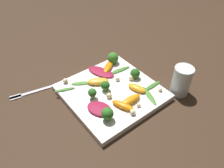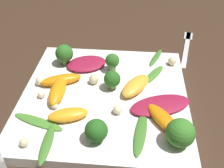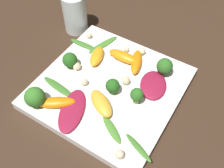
% 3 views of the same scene
% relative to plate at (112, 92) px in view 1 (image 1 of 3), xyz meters
% --- Properties ---
extents(ground_plane, '(2.40, 2.40, 0.00)m').
position_rel_plate_xyz_m(ground_plane, '(0.00, 0.00, -0.01)').
color(ground_plane, '#382619').
extents(plate, '(0.30, 0.30, 0.02)m').
position_rel_plate_xyz_m(plate, '(0.00, 0.00, 0.00)').
color(plate, white).
rests_on(plate, ground_plane).
extents(drinking_glass, '(0.06, 0.06, 0.10)m').
position_rel_plate_xyz_m(drinking_glass, '(0.13, 0.19, 0.04)').
color(drinking_glass, silver).
rests_on(drinking_glass, ground_plane).
extents(fork, '(0.05, 0.17, 0.01)m').
position_rel_plate_xyz_m(fork, '(-0.18, -0.22, -0.01)').
color(fork, silver).
rests_on(fork, ground_plane).
extents(radicchio_leaf_0, '(0.12, 0.08, 0.01)m').
position_rel_plate_xyz_m(radicchio_leaf_0, '(-0.10, 0.03, 0.02)').
color(radicchio_leaf_0, maroon).
rests_on(radicchio_leaf_0, plate).
extents(radicchio_leaf_1, '(0.10, 0.08, 0.01)m').
position_rel_plate_xyz_m(radicchio_leaf_1, '(0.05, -0.08, 0.02)').
color(radicchio_leaf_1, maroon).
rests_on(radicchio_leaf_1, plate).
extents(orange_segment_0, '(0.03, 0.08, 0.02)m').
position_rel_plate_xyz_m(orange_segment_0, '(0.08, 0.01, 0.02)').
color(orange_segment_0, orange).
rests_on(orange_segment_0, plate).
extents(orange_segment_1, '(0.07, 0.08, 0.02)m').
position_rel_plate_xyz_m(orange_segment_1, '(-0.06, -0.02, 0.02)').
color(orange_segment_1, '#FCAD33').
rests_on(orange_segment_1, plate).
extents(orange_segment_2, '(0.07, 0.08, 0.02)m').
position_rel_plate_xyz_m(orange_segment_2, '(-0.10, 0.06, 0.02)').
color(orange_segment_2, orange).
rests_on(orange_segment_2, plate).
extents(orange_segment_3, '(0.08, 0.05, 0.02)m').
position_rel_plate_xyz_m(orange_segment_3, '(0.08, -0.02, 0.02)').
color(orange_segment_3, orange).
rests_on(orange_segment_3, plate).
extents(orange_segment_4, '(0.07, 0.05, 0.02)m').
position_rel_plate_xyz_m(orange_segment_4, '(0.05, 0.07, 0.02)').
color(orange_segment_4, orange).
rests_on(orange_segment_4, plate).
extents(broccoli_floret_0, '(0.03, 0.03, 0.04)m').
position_rel_plate_xyz_m(broccoli_floret_0, '(0.00, 0.11, 0.03)').
color(broccoli_floret_0, '#7A9E51').
rests_on(broccoli_floret_0, plate).
extents(broccoli_floret_1, '(0.03, 0.03, 0.04)m').
position_rel_plate_xyz_m(broccoli_floret_1, '(-0.01, -0.02, 0.03)').
color(broccoli_floret_1, '#84AD5B').
rests_on(broccoli_floret_1, plate).
extents(broccoli_floret_2, '(0.04, 0.04, 0.04)m').
position_rel_plate_xyz_m(broccoli_floret_2, '(0.09, -0.09, 0.03)').
color(broccoli_floret_2, '#7A9E51').
rests_on(broccoli_floret_2, plate).
extents(broccoli_floret_3, '(0.04, 0.04, 0.04)m').
position_rel_plate_xyz_m(broccoli_floret_3, '(-0.12, 0.10, 0.03)').
color(broccoli_floret_3, '#84AD5B').
rests_on(broccoli_floret_3, plate).
extents(broccoli_floret_4, '(0.03, 0.03, 0.04)m').
position_rel_plate_xyz_m(broccoli_floret_4, '(-0.01, -0.07, 0.03)').
color(broccoli_floret_4, '#7A9E51').
rests_on(broccoli_floret_4, plate).
extents(arugula_sprig_0, '(0.09, 0.04, 0.00)m').
position_rel_plate_xyz_m(arugula_sprig_0, '(0.10, 0.08, 0.01)').
color(arugula_sprig_0, '#47842D').
rests_on(arugula_sprig_0, plate).
extents(arugula_sprig_1, '(0.03, 0.09, 0.01)m').
position_rel_plate_xyz_m(arugula_sprig_1, '(-0.07, 0.09, 0.01)').
color(arugula_sprig_1, '#3D7528').
rests_on(arugula_sprig_1, plate).
extents(arugula_sprig_2, '(0.02, 0.08, 0.01)m').
position_rel_plate_xyz_m(arugula_sprig_2, '(0.07, 0.12, 0.01)').
color(arugula_sprig_2, '#3D7528').
rests_on(arugula_sprig_2, plate).
extents(arugula_sprig_3, '(0.04, 0.07, 0.00)m').
position_rel_plate_xyz_m(arugula_sprig_3, '(-0.10, -0.13, 0.01)').
color(arugula_sprig_3, '#3D7528').
rests_on(arugula_sprig_3, plate).
extents(arugula_sprig_4, '(0.05, 0.07, 0.00)m').
position_rel_plate_xyz_m(arugula_sprig_4, '(-0.09, -0.06, 0.01)').
color(arugula_sprig_4, '#47842D').
rests_on(arugula_sprig_4, plate).
extents(macadamia_nut_0, '(0.01, 0.01, 0.01)m').
position_rel_plate_xyz_m(macadamia_nut_0, '(0.10, 0.13, 0.02)').
color(macadamia_nut_0, beige).
rests_on(macadamia_nut_0, plate).
extents(macadamia_nut_1, '(0.02, 0.02, 0.02)m').
position_rel_plate_xyz_m(macadamia_nut_1, '(-0.03, 0.05, 0.02)').
color(macadamia_nut_1, beige).
rests_on(macadamia_nut_1, plate).
extents(macadamia_nut_2, '(0.02, 0.02, 0.02)m').
position_rel_plate_xyz_m(macadamia_nut_2, '(0.02, -0.03, 0.02)').
color(macadamia_nut_2, beige).
rests_on(macadamia_nut_2, plate).
extents(macadamia_nut_3, '(0.02, 0.02, 0.02)m').
position_rel_plate_xyz_m(macadamia_nut_3, '(0.12, -0.02, 0.02)').
color(macadamia_nut_3, beige).
rests_on(macadamia_nut_3, plate).
extents(macadamia_nut_4, '(0.02, 0.02, 0.02)m').
position_rel_plate_xyz_m(macadamia_nut_4, '(0.00, 0.09, 0.02)').
color(macadamia_nut_4, beige).
rests_on(macadamia_nut_4, plate).
extents(macadamia_nut_5, '(0.01, 0.01, 0.01)m').
position_rel_plate_xyz_m(macadamia_nut_5, '(0.08, 0.05, 0.02)').
color(macadamia_nut_5, beige).
rests_on(macadamia_nut_5, plate).
extents(macadamia_nut_6, '(0.01, 0.01, 0.01)m').
position_rel_plate_xyz_m(macadamia_nut_6, '(0.11, 0.02, 0.02)').
color(macadamia_nut_6, beige).
rests_on(macadamia_nut_6, plate).
extents(macadamia_nut_7, '(0.02, 0.02, 0.02)m').
position_rel_plate_xyz_m(macadamia_nut_7, '(-0.13, -0.10, 0.02)').
color(macadamia_nut_7, beige).
rests_on(macadamia_nut_7, plate).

